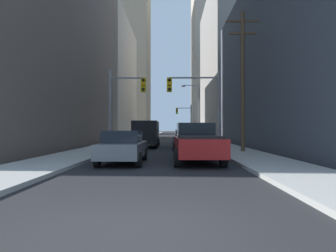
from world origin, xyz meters
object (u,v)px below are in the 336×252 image
traffic_signal_far_right (185,116)px  sedan_navy (186,140)px  pickup_truck_red (197,143)px  traffic_signal_near_right (196,96)px  traffic_signal_near_left (125,97)px  sedan_white (182,136)px  cargo_van_black (146,132)px  sedan_grey (123,147)px

traffic_signal_far_right → sedan_navy: bearing=-92.4°
pickup_truck_red → traffic_signal_near_right: traffic_signal_near_right is taller
traffic_signal_near_left → traffic_signal_far_right: (5.78, 31.24, 0.00)m
pickup_truck_red → sedan_white: size_ratio=1.29×
cargo_van_black → sedan_white: cargo_van_black is taller
pickup_truck_red → traffic_signal_near_left: bearing=122.0°
pickup_truck_red → cargo_van_black: 11.74m
traffic_signal_far_right → cargo_van_black: bearing=-99.4°
pickup_truck_red → cargo_van_black: cargo_van_black is taller
cargo_van_black → traffic_signal_far_right: size_ratio=0.87×
pickup_truck_red → traffic_signal_near_right: size_ratio=0.91×
sedan_grey → sedan_white: size_ratio=0.99×
sedan_grey → sedan_white: bearing=81.0°
pickup_truck_red → sedan_white: pickup_truck_red is taller
traffic_signal_far_right → traffic_signal_near_right: bearing=-90.9°
cargo_van_black → sedan_grey: size_ratio=1.24×
sedan_white → traffic_signal_near_right: 14.29m
pickup_truck_red → cargo_van_black: size_ratio=1.04×
sedan_white → traffic_signal_far_right: 17.67m
sedan_grey → traffic_signal_far_right: 39.73m
sedan_grey → traffic_signal_near_left: traffic_signal_near_left is taller
pickup_truck_red → sedan_navy: (-0.13, 8.45, -0.16)m
cargo_van_black → traffic_signal_near_right: (4.02, -3.75, 2.76)m
sedan_white → traffic_signal_near_left: 15.03m
sedan_grey → traffic_signal_far_right: size_ratio=0.70×
sedan_navy → traffic_signal_far_right: (1.25, 30.26, 3.22)m
traffic_signal_far_right → traffic_signal_near_left: bearing=-100.5°
traffic_signal_near_left → sedan_navy: bearing=12.2°
cargo_van_black → traffic_signal_near_right: 6.15m
sedan_white → traffic_signal_near_right: bearing=-87.7°
sedan_white → traffic_signal_far_right: bearing=86.5°
cargo_van_black → traffic_signal_far_right: 27.99m
traffic_signal_near_left → traffic_signal_near_right: size_ratio=1.00×
sedan_grey → cargo_van_black: bearing=89.9°
cargo_van_black → traffic_signal_near_left: 4.79m
sedan_navy → traffic_signal_near_right: traffic_signal_near_right is taller
cargo_van_black → sedan_navy: bearing=-40.2°
traffic_signal_near_left → traffic_signal_far_right: same height
sedan_grey → traffic_signal_near_left: (-1.22, 8.10, 3.22)m
sedan_white → traffic_signal_far_right: (1.07, 17.34, 3.22)m
pickup_truck_red → sedan_grey: pickup_truck_red is taller
sedan_navy → traffic_signal_far_right: bearing=87.6°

